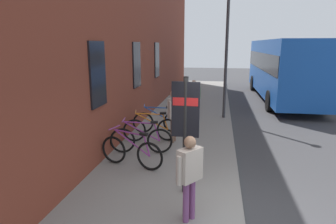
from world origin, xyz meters
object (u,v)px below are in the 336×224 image
Objects in this scene: bicycle_nearest_sign at (141,140)px; street_lamp at (227,35)px; transit_info_sign at (185,117)px; city_bus at (283,66)px; bicycle_under_window at (159,122)px; pedestrian_near_bus at (173,111)px; pedestrian_crossing_street at (194,94)px; pedestrian_by_facade at (190,170)px; bicycle_by_door at (152,129)px; bicycle_mid_rack at (131,152)px.

street_lamp reaches higher than bicycle_nearest_sign.
transit_info_sign is 12.86m from city_bus.
bicycle_under_window is 1.26m from pedestrian_near_bus.
bicycle_under_window is 0.17× the size of city_bus.
pedestrian_crossing_street is 7.83m from pedestrian_by_facade.
pedestrian_crossing_street and pedestrian_by_facade have the same top height.
pedestrian_near_bus is (1.15, -0.73, 0.61)m from bicycle_nearest_sign.
transit_info_sign is at bearing -167.04° from pedestrian_near_bus.
bicycle_mid_rack is at bearing 178.99° from bicycle_by_door.
pedestrian_crossing_street is at bearing 4.47° from pedestrian_by_facade.
transit_info_sign is at bearing -176.50° from pedestrian_crossing_street.
bicycle_mid_rack is 0.98× the size of bicycle_nearest_sign.
street_lamp is (6.68, -0.87, 1.77)m from transit_info_sign.
bicycle_mid_rack is 2.17m from transit_info_sign.
bicycle_mid_rack is 0.98m from bicycle_nearest_sign.
street_lamp is (5.63, -2.32, 2.97)m from bicycle_mid_rack.
transit_info_sign reaches higher than pedestrian_by_facade.
pedestrian_by_facade is 0.27× the size of street_lamp.
bicycle_by_door is at bearing -2.19° from bicycle_nearest_sign.
bicycle_by_door is 1.06× the size of pedestrian_near_bus.
bicycle_under_window is 4.55m from street_lamp.
transit_info_sign is 6.97m from street_lamp.
pedestrian_crossing_street is (6.80, 0.42, -0.67)m from transit_info_sign.
bicycle_by_door is 1.13× the size of pedestrian_by_facade.
bicycle_nearest_sign is (0.98, 0.00, 0.00)m from bicycle_mid_rack.
transit_info_sign is 1.57× the size of pedestrian_by_facade.
bicycle_nearest_sign is 2.78m from transit_info_sign.
bicycle_nearest_sign is 1.01× the size of bicycle_by_door.
bicycle_under_window is at bearing 139.10° from street_lamp.
pedestrian_by_facade is at bearing -141.37° from bicycle_mid_rack.
bicycle_mid_rack and bicycle_under_window have the same top height.
pedestrian_crossing_street is 0.94× the size of pedestrian_near_bus.
transit_info_sign is (-4.08, -1.39, 1.21)m from bicycle_under_window.
pedestrian_by_facade is at bearing -158.65° from bicycle_by_door.
bicycle_mid_rack is 2.06m from bicycle_by_door.
city_bus is at bearing -29.05° from bicycle_nearest_sign.
pedestrian_by_facade reaches higher than bicycle_mid_rack.
bicycle_by_door is at bearing 24.45° from transit_info_sign.
bicycle_by_door is 0.72× the size of transit_info_sign.
transit_info_sign is at bearing -161.23° from bicycle_under_window.
bicycle_under_window is at bearing 17.28° from pedestrian_by_facade.
transit_info_sign is at bearing -144.36° from bicycle_nearest_sign.
bicycle_mid_rack is 2.70m from pedestrian_by_facade.
city_bus reaches higher than bicycle_nearest_sign.
street_lamp is (3.50, -1.60, 2.37)m from pedestrian_near_bus.
pedestrian_crossing_street is at bearing -5.05° from pedestrian_near_bus.
bicycle_mid_rack and bicycle_by_door have the same top height.
pedestrian_by_facade is at bearing -175.53° from pedestrian_crossing_street.
street_lamp is at bearing -32.65° from bicycle_by_door.
bicycle_by_door is 3.85m from pedestrian_crossing_street.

